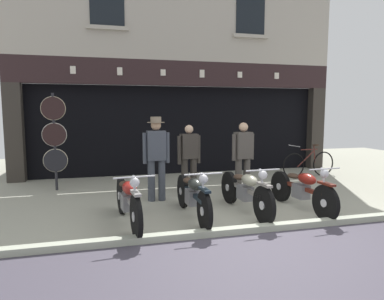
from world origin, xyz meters
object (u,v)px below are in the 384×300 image
motorcycle_center_right (302,189)px  salesman_right (243,155)px  tyre_sign_pole (54,136)px  motorcycle_center_left (193,195)px  motorcycle_center (245,190)px  shopkeeper_center (189,156)px  salesman_left (156,154)px  advert_board_near (242,118)px  leaning_bicycle (309,163)px  motorcycle_left (128,199)px

motorcycle_center_right → salesman_right: salesman_right is taller
tyre_sign_pole → motorcycle_center_left: bearing=-47.7°
motorcycle_center → motorcycle_center_right: motorcycle_center is taller
shopkeeper_center → salesman_left: bearing=21.7°
motorcycle_center_right → salesman_left: bearing=-32.6°
salesman_right → tyre_sign_pole: tyre_sign_pole is taller
tyre_sign_pole → advert_board_near: tyre_sign_pole is taller
motorcycle_center → salesman_left: (-1.45, 1.27, 0.56)m
shopkeeper_center → salesman_right: size_ratio=0.96×
shopkeeper_center → tyre_sign_pole: bearing=-28.5°
motorcycle_center_right → shopkeeper_center: 2.59m
motorcycle_center_right → leaning_bicycle: leaning_bicycle is taller
advert_board_near → leaning_bicycle: size_ratio=0.61×
motorcycle_center → salesman_right: bearing=-114.3°
leaning_bicycle → shopkeeper_center: bearing=100.6°
motorcycle_left → tyre_sign_pole: tyre_sign_pole is taller
motorcycle_left → shopkeeper_center: bearing=-134.4°
motorcycle_center → leaning_bicycle: size_ratio=1.17×
salesman_left → motorcycle_center_left: bearing=107.3°
motorcycle_left → salesman_right: size_ratio=1.24×
shopkeeper_center → motorcycle_left: bearing=42.3°
salesman_right → tyre_sign_pole: (-4.14, 1.43, 0.41)m
salesman_left → tyre_sign_pole: (-2.16, 1.53, 0.32)m
motorcycle_center → tyre_sign_pole: size_ratio=0.89×
motorcycle_center → advert_board_near: advert_board_near is taller
shopkeeper_center → tyre_sign_pole: 3.19m
motorcycle_center_left → advert_board_near: size_ratio=1.90×
motorcycle_center_left → shopkeeper_center: 1.92m
shopkeeper_center → advert_board_near: size_ratio=1.47×
motorcycle_center_left → motorcycle_center: size_ratio=0.99×
shopkeeper_center → motorcycle_center_left: bearing=68.5°
motorcycle_center_left → motorcycle_center_right: bearing=177.1°
salesman_left → shopkeeper_center: size_ratio=1.13×
salesman_left → shopkeeper_center: salesman_left is taller
motorcycle_left → motorcycle_center_right: (3.23, 0.03, -0.01)m
motorcycle_center → tyre_sign_pole: bearing=-41.3°
motorcycle_center_left → tyre_sign_pole: tyre_sign_pole is taller
shopkeeper_center → advert_board_near: advert_board_near is taller
motorcycle_center_right → advert_board_near: (0.64, 4.48, 1.24)m
leaning_bicycle → motorcycle_center_left: bearing=119.5°
shopkeeper_center → tyre_sign_pole: (-2.99, 1.03, 0.45)m
tyre_sign_pole → leaning_bicycle: size_ratio=1.32×
motorcycle_center_right → salesman_right: (-0.57, 1.48, 0.48)m
motorcycle_left → salesman_left: size_ratio=1.15×
motorcycle_center_right → shopkeeper_center: size_ratio=1.27×
advert_board_near → salesman_right: bearing=-112.1°
shopkeeper_center → advert_board_near: (2.36, 2.59, 0.80)m
motorcycle_center_right → shopkeeper_center: bearing=-51.6°
motorcycle_center_right → tyre_sign_pole: 5.61m
motorcycle_center_left → leaning_bicycle: (4.21, 2.89, -0.04)m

